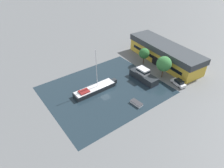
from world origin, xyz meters
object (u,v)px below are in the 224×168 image
object	(u,v)px
quay_tree_near_building	(144,53)
parked_car	(179,83)
warehouse_building	(164,53)
quay_tree_by_water	(164,64)
sailboat_moored	(95,89)
small_dinghy	(136,103)
motor_cruiser	(143,76)

from	to	relation	value
quay_tree_near_building	parked_car	xyz separation A→B (m)	(14.79, -0.62, -3.00)
warehouse_building	quay_tree_by_water	size ratio (longest dim) A/B	4.23
quay_tree_near_building	warehouse_building	bearing A→B (deg)	66.90
sailboat_moored	small_dinghy	distance (m)	12.05
warehouse_building	quay_tree_near_building	bearing A→B (deg)	-107.83
quay_tree_by_water	parked_car	bearing A→B (deg)	5.00
motor_cruiser	small_dinghy	size ratio (longest dim) A/B	2.74
quay_tree_near_building	parked_car	distance (m)	15.10
warehouse_building	small_dinghy	distance (m)	25.13
quay_tree_by_water	motor_cruiser	distance (m)	6.78
quay_tree_by_water	motor_cruiser	bearing A→B (deg)	-113.88
quay_tree_near_building	motor_cruiser	distance (m)	9.74
parked_car	sailboat_moored	distance (m)	23.60
warehouse_building	quay_tree_by_water	world-z (taller)	quay_tree_by_water
sailboat_moored	motor_cruiser	size ratio (longest dim) A/B	1.43
warehouse_building	quay_tree_near_building	xyz separation A→B (m)	(-2.85, -6.68, 0.80)
quay_tree_near_building	small_dinghy	size ratio (longest dim) A/B	1.66
quay_tree_by_water	small_dinghy	world-z (taller)	quay_tree_by_water
parked_car	small_dinghy	xyz separation A→B (m)	(-0.99, -15.16, -0.49)
quay_tree_by_water	parked_car	size ratio (longest dim) A/B	1.43
quay_tree_by_water	parked_car	distance (m)	6.74
sailboat_moored	motor_cruiser	distance (m)	14.95
warehouse_building	quay_tree_by_water	bearing A→B (deg)	-45.79
warehouse_building	motor_cruiser	xyz separation A→B (m)	(3.87, -13.27, -1.73)
quay_tree_by_water	motor_cruiser	world-z (taller)	quay_tree_by_water
warehouse_building	motor_cruiser	distance (m)	13.93
warehouse_building	sailboat_moored	bearing A→B (deg)	-84.50
motor_cruiser	sailboat_moored	bearing A→B (deg)	165.13
sailboat_moored	small_dinghy	size ratio (longest dim) A/B	3.92
parked_car	motor_cruiser	xyz separation A→B (m)	(-8.07, -5.97, 0.48)
sailboat_moored	quay_tree_by_water	bearing A→B (deg)	72.63
warehouse_building	small_dinghy	xyz separation A→B (m)	(10.95, -22.46, -2.69)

